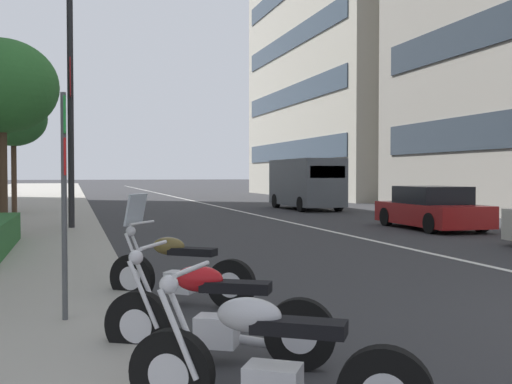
% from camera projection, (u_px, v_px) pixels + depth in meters
% --- Properties ---
extents(lane_centre_stripe, '(110.00, 0.16, 0.01)m').
position_uv_depth(lane_centre_stripe, '(192.00, 201.00, 39.84)').
color(lane_centre_stripe, silver).
rests_on(lane_centre_stripe, ground).
extents(motorcycle_second_in_row, '(1.27, 1.85, 1.09)m').
position_uv_depth(motorcycle_second_in_row, '(270.00, 368.00, 4.11)').
color(motorcycle_second_in_row, black).
rests_on(motorcycle_second_in_row, ground).
extents(motorcycle_far_end_row, '(1.18, 1.96, 1.10)m').
position_uv_depth(motorcycle_far_end_row, '(214.00, 319.00, 5.51)').
color(motorcycle_far_end_row, black).
rests_on(motorcycle_far_end_row, ground).
extents(motorcycle_by_sign_pole, '(1.37, 1.77, 1.48)m').
position_uv_depth(motorcycle_by_sign_pole, '(178.00, 272.00, 8.01)').
color(motorcycle_by_sign_pole, black).
rests_on(motorcycle_by_sign_pole, ground).
extents(car_following_behind, '(4.32, 2.03, 1.37)m').
position_uv_depth(car_following_behind, '(431.00, 209.00, 19.17)').
color(car_following_behind, maroon).
rests_on(car_following_behind, ground).
extents(delivery_van_ahead, '(5.40, 2.13, 2.50)m').
position_uv_depth(delivery_van_ahead, '(306.00, 183.00, 29.87)').
color(delivery_van_ahead, '#4C5156').
rests_on(delivery_van_ahead, ground).
extents(parking_sign_by_curb, '(0.32, 0.06, 2.49)m').
position_uv_depth(parking_sign_by_curb, '(64.00, 178.00, 6.54)').
color(parking_sign_by_curb, '#47494C').
rests_on(parking_sign_by_curb, sidewalk_right_plaza).
extents(street_lamp_with_banners, '(1.26, 2.48, 8.45)m').
position_uv_depth(street_lamp_with_banners, '(82.00, 60.00, 17.95)').
color(street_lamp_with_banners, '#232326').
rests_on(street_lamp_with_banners, sidewalk_right_plaza).
extents(street_tree_mid_sidewalk, '(2.86, 2.86, 5.10)m').
position_uv_depth(street_tree_mid_sidewalk, '(2.00, 86.00, 15.51)').
color(street_tree_mid_sidewalk, '#473323').
rests_on(street_tree_mid_sidewalk, sidewalk_right_plaza).
extents(street_tree_near_plaza_corner, '(2.75, 2.75, 5.12)m').
position_uv_depth(street_tree_near_plaza_corner, '(13.00, 119.00, 25.16)').
color(street_tree_near_plaza_corner, '#473323').
rests_on(street_tree_near_plaza_corner, sidewalk_right_plaza).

